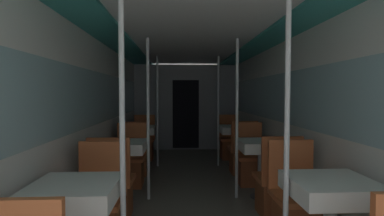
# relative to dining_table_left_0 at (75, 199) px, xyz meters

# --- Properties ---
(wall_left) EXTENTS (0.05, 8.21, 2.07)m
(wall_left) POSITION_rel_dining_table_left_0_xyz_m (-0.37, 2.05, 0.44)
(wall_left) COLOR silver
(wall_left) RESTS_ON ground_plane
(wall_right) EXTENTS (0.05, 8.21, 2.07)m
(wall_right) POSITION_rel_dining_table_left_0_xyz_m (2.17, 2.05, 0.44)
(wall_right) COLOR silver
(wall_right) RESTS_ON ground_plane
(ceiling_panel) EXTENTS (2.54, 8.21, 0.07)m
(ceiling_panel) POSITION_rel_dining_table_left_0_xyz_m (0.90, 2.05, 1.47)
(ceiling_panel) COLOR silver
(ceiling_panel) RESTS_ON wall_left
(bulkhead_far) EXTENTS (2.49, 0.09, 2.07)m
(bulkhead_far) POSITION_rel_dining_table_left_0_xyz_m (0.90, 5.25, 0.39)
(bulkhead_far) COLOR gray
(bulkhead_far) RESTS_ON ground_plane
(dining_table_left_0) EXTENTS (0.58, 0.58, 0.75)m
(dining_table_left_0) POSITION_rel_dining_table_left_0_xyz_m (0.00, 0.00, 0.00)
(dining_table_left_0) COLOR #4C4C51
(dining_table_left_0) RESTS_ON ground_plane
(chair_left_far_0) EXTENTS (0.44, 0.44, 0.92)m
(chair_left_far_0) POSITION_rel_dining_table_left_0_xyz_m (-0.00, 0.60, -0.36)
(chair_left_far_0) COLOR brown
(chair_left_far_0) RESTS_ON ground_plane
(support_pole_left_0) EXTENTS (0.04, 0.04, 2.07)m
(support_pole_left_0) POSITION_rel_dining_table_left_0_xyz_m (0.33, -0.00, 0.40)
(support_pole_left_0) COLOR silver
(support_pole_left_0) RESTS_ON ground_plane
(dining_table_left_1) EXTENTS (0.58, 0.58, 0.75)m
(dining_table_left_1) POSITION_rel_dining_table_left_0_xyz_m (0.00, 1.78, 0.00)
(dining_table_left_1) COLOR #4C4C51
(dining_table_left_1) RESTS_ON ground_plane
(chair_left_near_1) EXTENTS (0.44, 0.44, 0.92)m
(chair_left_near_1) POSITION_rel_dining_table_left_0_xyz_m (-0.00, 1.18, -0.36)
(chair_left_near_1) COLOR brown
(chair_left_near_1) RESTS_ON ground_plane
(chair_left_far_1) EXTENTS (0.44, 0.44, 0.92)m
(chair_left_far_1) POSITION_rel_dining_table_left_0_xyz_m (-0.00, 2.38, -0.36)
(chair_left_far_1) COLOR brown
(chair_left_far_1) RESTS_ON ground_plane
(support_pole_left_1) EXTENTS (0.04, 0.04, 2.07)m
(support_pole_left_1) POSITION_rel_dining_table_left_0_xyz_m (0.33, 1.78, 0.40)
(support_pole_left_1) COLOR silver
(support_pole_left_1) RESTS_ON ground_plane
(dining_table_left_2) EXTENTS (0.58, 0.58, 0.75)m
(dining_table_left_2) POSITION_rel_dining_table_left_0_xyz_m (0.00, 3.56, 0.00)
(dining_table_left_2) COLOR #4C4C51
(dining_table_left_2) RESTS_ON ground_plane
(chair_left_near_2) EXTENTS (0.44, 0.44, 0.92)m
(chair_left_near_2) POSITION_rel_dining_table_left_0_xyz_m (-0.00, 2.96, -0.36)
(chair_left_near_2) COLOR brown
(chair_left_near_2) RESTS_ON ground_plane
(chair_left_far_2) EXTENTS (0.44, 0.44, 0.92)m
(chair_left_far_2) POSITION_rel_dining_table_left_0_xyz_m (-0.00, 4.16, -0.36)
(chair_left_far_2) COLOR brown
(chair_left_far_2) RESTS_ON ground_plane
(support_pole_left_2) EXTENTS (0.04, 0.04, 2.07)m
(support_pole_left_2) POSITION_rel_dining_table_left_0_xyz_m (0.33, 3.56, 0.40)
(support_pole_left_2) COLOR silver
(support_pole_left_2) RESTS_ON ground_plane
(dining_table_right_0) EXTENTS (0.58, 0.58, 0.75)m
(dining_table_right_0) POSITION_rel_dining_table_left_0_xyz_m (1.80, 0.00, 0.00)
(dining_table_right_0) COLOR #4C4C51
(dining_table_right_0) RESTS_ON ground_plane
(chair_right_far_0) EXTENTS (0.44, 0.44, 0.92)m
(chair_right_far_0) POSITION_rel_dining_table_left_0_xyz_m (1.80, 0.60, -0.36)
(chair_right_far_0) COLOR brown
(chair_right_far_0) RESTS_ON ground_plane
(support_pole_right_0) EXTENTS (0.04, 0.04, 2.07)m
(support_pole_right_0) POSITION_rel_dining_table_left_0_xyz_m (1.48, -0.00, 0.40)
(support_pole_right_0) COLOR silver
(support_pole_right_0) RESTS_ON ground_plane
(dining_table_right_1) EXTENTS (0.58, 0.58, 0.75)m
(dining_table_right_1) POSITION_rel_dining_table_left_0_xyz_m (1.80, 1.78, 0.00)
(dining_table_right_1) COLOR #4C4C51
(dining_table_right_1) RESTS_ON ground_plane
(chair_right_near_1) EXTENTS (0.44, 0.44, 0.92)m
(chair_right_near_1) POSITION_rel_dining_table_left_0_xyz_m (1.80, 1.18, -0.36)
(chair_right_near_1) COLOR brown
(chair_right_near_1) RESTS_ON ground_plane
(chair_right_far_1) EXTENTS (0.44, 0.44, 0.92)m
(chair_right_far_1) POSITION_rel_dining_table_left_0_xyz_m (1.80, 2.38, -0.36)
(chair_right_far_1) COLOR brown
(chair_right_far_1) RESTS_ON ground_plane
(support_pole_right_1) EXTENTS (0.04, 0.04, 2.07)m
(support_pole_right_1) POSITION_rel_dining_table_left_0_xyz_m (1.48, 1.78, 0.40)
(support_pole_right_1) COLOR silver
(support_pole_right_1) RESTS_ON ground_plane
(dining_table_right_2) EXTENTS (0.58, 0.58, 0.75)m
(dining_table_right_2) POSITION_rel_dining_table_left_0_xyz_m (1.80, 3.56, 0.00)
(dining_table_right_2) COLOR #4C4C51
(dining_table_right_2) RESTS_ON ground_plane
(chair_right_near_2) EXTENTS (0.44, 0.44, 0.92)m
(chair_right_near_2) POSITION_rel_dining_table_left_0_xyz_m (1.80, 2.96, -0.36)
(chair_right_near_2) COLOR brown
(chair_right_near_2) RESTS_ON ground_plane
(chair_right_far_2) EXTENTS (0.44, 0.44, 0.92)m
(chair_right_far_2) POSITION_rel_dining_table_left_0_xyz_m (1.80, 4.16, -0.36)
(chair_right_far_2) COLOR brown
(chair_right_far_2) RESTS_ON ground_plane
(support_pole_right_2) EXTENTS (0.04, 0.04, 2.07)m
(support_pole_right_2) POSITION_rel_dining_table_left_0_xyz_m (1.48, 3.56, 0.40)
(support_pole_right_2) COLOR silver
(support_pole_right_2) RESTS_ON ground_plane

